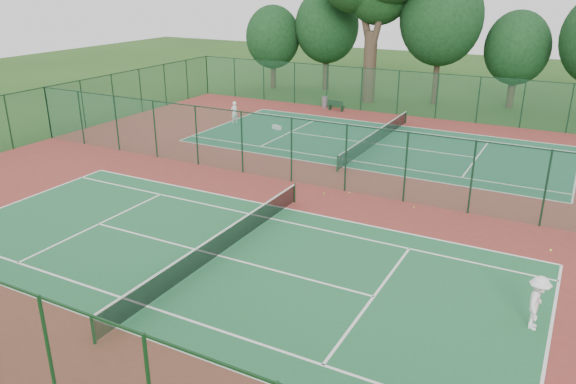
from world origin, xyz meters
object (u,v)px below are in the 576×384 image
(player_far, at_px, (234,112))
(trash_bin, at_px, (325,102))
(player_near, at_px, (537,303))
(kit_bag, at_px, (277,127))
(bench, at_px, (336,105))

(player_far, relative_size, trash_bin, 1.73)
(player_near, bearing_deg, player_far, 53.46)
(player_far, bearing_deg, kit_bag, 106.82)
(player_far, bearing_deg, trash_bin, 175.18)
(bench, bearing_deg, player_far, -118.90)
(trash_bin, relative_size, kit_bag, 1.22)
(bench, bearing_deg, trash_bin, 156.45)
(player_near, relative_size, player_far, 1.10)
(player_far, bearing_deg, player_near, 71.55)
(player_far, bearing_deg, bench, 165.45)
(player_far, relative_size, bench, 1.11)
(trash_bin, bearing_deg, player_near, -53.73)
(player_near, distance_m, kit_bag, 25.98)
(player_near, bearing_deg, kit_bag, 48.68)
(kit_bag, bearing_deg, player_far, -160.14)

